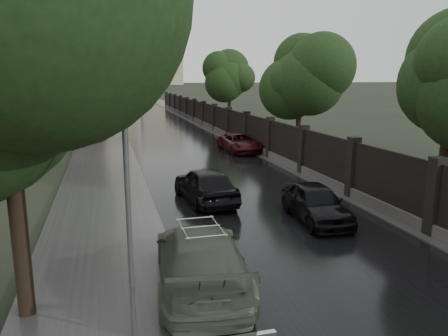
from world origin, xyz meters
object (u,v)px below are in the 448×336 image
at_px(hatchback_left, 205,184).
at_px(car_right_far, 240,143).
at_px(tree_right_c, 229,80).
at_px(lamp_post, 129,216).
at_px(tree_right_b, 300,81).
at_px(car_right_near, 316,203).
at_px(tree_left_far, 73,77).
at_px(volga_sedan, 201,258).
at_px(traffic_light, 127,118).

height_order(hatchback_left, car_right_far, hatchback_left).
xyz_separation_m(tree_right_c, lamp_post, (-12.90, -38.50, -2.28)).
height_order(tree_right_b, car_right_near, tree_right_b).
bearing_deg(tree_left_far, volga_sedan, -80.57).
bearing_deg(tree_right_b, tree_left_far, 152.70).
relative_size(tree_left_far, traffic_light, 1.85).
bearing_deg(hatchback_left, lamp_post, 63.74).
relative_size(lamp_post, car_right_far, 1.08).
height_order(tree_right_b, hatchback_left, tree_right_b).
bearing_deg(tree_left_far, traffic_light, -53.53).
height_order(volga_sedan, hatchback_left, volga_sedan).
relative_size(tree_right_c, hatchback_left, 1.55).
bearing_deg(car_right_near, volga_sedan, -138.77).
distance_m(tree_right_b, tree_right_c, 18.00).
bearing_deg(car_right_far, lamp_post, -114.34).
height_order(tree_right_c, volga_sedan, tree_right_c).
distance_m(tree_right_b, hatchback_left, 15.00).
height_order(tree_right_b, traffic_light, tree_right_b).
bearing_deg(car_right_far, volga_sedan, -111.82).
bearing_deg(volga_sedan, car_right_far, -103.08).
bearing_deg(tree_left_far, car_right_near, -66.87).
xyz_separation_m(car_right_near, car_right_far, (1.79, 15.29, -0.03)).
xyz_separation_m(tree_right_c, hatchback_left, (-9.30, -29.00, -4.18)).
distance_m(tree_left_far, car_right_far, 14.23).
bearing_deg(volga_sedan, tree_right_b, -114.16).
relative_size(tree_right_b, tree_right_c, 1.00).
xyz_separation_m(tree_left_far, tree_right_b, (15.50, -8.00, -0.29)).
xyz_separation_m(traffic_light, hatchback_left, (2.50, -13.99, -1.63)).
height_order(tree_right_c, hatchback_left, tree_right_c).
bearing_deg(tree_right_c, car_right_near, -100.30).
bearing_deg(tree_right_b, hatchback_left, -130.21).
bearing_deg(lamp_post, tree_right_b, 57.82).
height_order(tree_right_c, car_right_near, tree_right_c).
relative_size(traffic_light, volga_sedan, 0.74).
distance_m(traffic_light, car_right_far, 8.18).
bearing_deg(volga_sedan, tree_right_c, -100.10).
bearing_deg(car_right_far, tree_left_far, 145.81).
height_order(tree_left_far, tree_right_b, tree_left_far).
bearing_deg(car_right_near, car_right_far, 86.85).
relative_size(tree_left_far, car_right_far, 1.56).
bearing_deg(hatchback_left, car_right_far, -119.22).
distance_m(tree_left_far, car_right_near, 24.86).
relative_size(tree_right_b, car_right_far, 1.48).
xyz_separation_m(traffic_light, car_right_near, (5.90, -17.47, -1.70)).
relative_size(tree_right_c, traffic_light, 1.75).
xyz_separation_m(tree_right_b, tree_right_c, (0.00, 18.00, 0.00)).
bearing_deg(volga_sedan, lamp_post, 54.87).
relative_size(volga_sedan, hatchback_left, 1.19).
relative_size(tree_left_far, car_right_near, 1.81).
xyz_separation_m(tree_right_b, traffic_light, (-11.80, 2.99, -2.55)).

